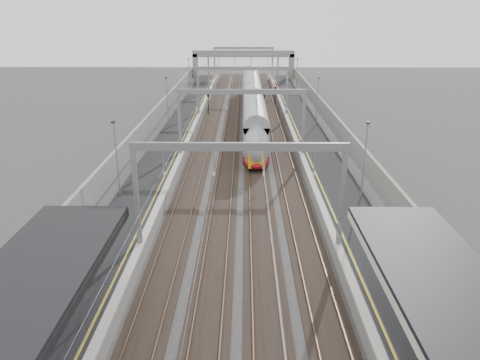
{
  "coord_description": "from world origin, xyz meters",
  "views": [
    {
      "loc": [
        0.34,
        -4.55,
        14.88
      ],
      "look_at": [
        0.0,
        28.15,
        3.03
      ],
      "focal_mm": 35.0,
      "sensor_mm": 36.0,
      "label": 1
    }
  ],
  "objects_px": {
    "train": "(253,108)",
    "bench": "(429,351)",
    "signal_green": "(208,99)",
    "overbridge": "(243,58)"
  },
  "relations": [
    {
      "from": "overbridge",
      "to": "train",
      "type": "relative_size",
      "value": 0.45
    },
    {
      "from": "overbridge",
      "to": "signal_green",
      "type": "xyz_separation_m",
      "value": [
        -5.2,
        -34.33,
        -2.89
      ]
    },
    {
      "from": "overbridge",
      "to": "signal_green",
      "type": "height_order",
      "value": "overbridge"
    },
    {
      "from": "train",
      "to": "bench",
      "type": "bearing_deg",
      "value": -82.47
    },
    {
      "from": "train",
      "to": "signal_green",
      "type": "bearing_deg",
      "value": 144.37
    },
    {
      "from": "train",
      "to": "bench",
      "type": "distance_m",
      "value": 49.96
    },
    {
      "from": "overbridge",
      "to": "signal_green",
      "type": "bearing_deg",
      "value": -98.61
    },
    {
      "from": "bench",
      "to": "signal_green",
      "type": "xyz_separation_m",
      "value": [
        -13.24,
        54.33,
        0.82
      ]
    },
    {
      "from": "train",
      "to": "signal_green",
      "type": "relative_size",
      "value": 13.94
    },
    {
      "from": "overbridge",
      "to": "bench",
      "type": "bearing_deg",
      "value": -84.82
    }
  ]
}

